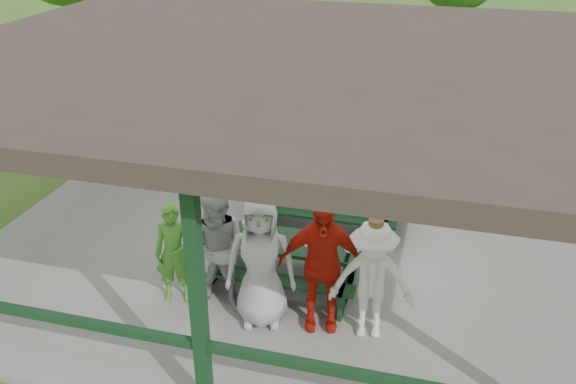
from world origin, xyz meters
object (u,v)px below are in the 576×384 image
(contestant_grey_mid, at_px, (261,261))
(contestant_red, at_px, (321,264))
(contestant_green, at_px, (174,253))
(spectator_grey, at_px, (410,172))
(contestant_white_fedora, at_px, (372,281))
(pickup_truck, at_px, (493,82))
(spectator_lblue, at_px, (297,163))
(picnic_table_far, at_px, (327,198))
(picnic_table_near, at_px, (282,256))
(spectator_blue, at_px, (229,135))
(farm_trailer, at_px, (232,67))
(contestant_grey_left, at_px, (220,253))

(contestant_grey_mid, bearing_deg, contestant_red, -3.64)
(contestant_green, bearing_deg, spectator_grey, 34.22)
(spectator_grey, bearing_deg, contestant_grey_mid, 69.25)
(contestant_grey_mid, bearing_deg, contestant_white_fedora, -9.66)
(contestant_red, relative_size, pickup_truck, 0.34)
(contestant_grey_mid, relative_size, spectator_lblue, 1.34)
(spectator_grey, bearing_deg, pickup_truck, -101.81)
(picnic_table_far, bearing_deg, pickup_truck, 68.25)
(picnic_table_near, height_order, spectator_grey, spectator_grey)
(picnic_table_far, xyz_separation_m, contestant_grey_mid, (-0.29, -2.93, 0.48))
(picnic_table_far, xyz_separation_m, contestant_white_fedora, (1.16, -2.84, 0.37))
(spectator_blue, height_order, farm_trailer, spectator_blue)
(contestant_grey_left, height_order, contestant_white_fedora, contestant_grey_left)
(picnic_table_far, bearing_deg, picnic_table_near, -97.65)
(spectator_blue, relative_size, spectator_grey, 1.31)
(contestant_green, xyz_separation_m, spectator_blue, (-0.65, 4.02, 0.20))
(contestant_white_fedora, relative_size, spectator_lblue, 1.22)
(picnic_table_far, height_order, contestant_grey_left, contestant_grey_left)
(contestant_red, distance_m, spectator_blue, 4.90)
(contestant_green, distance_m, spectator_blue, 4.08)
(contestant_grey_left, bearing_deg, pickup_truck, 68.21)
(contestant_grey_left, xyz_separation_m, spectator_blue, (-1.36, 4.09, 0.04))
(contestant_grey_left, bearing_deg, picnic_table_far, 71.23)
(picnic_table_near, height_order, contestant_grey_mid, contestant_grey_mid)
(picnic_table_near, bearing_deg, farm_trailer, 113.97)
(contestant_red, relative_size, spectator_lblue, 1.34)
(spectator_grey, bearing_deg, contestant_white_fedora, 89.58)
(picnic_table_far, bearing_deg, spectator_blue, 150.88)
(contestant_grey_mid, xyz_separation_m, spectator_grey, (1.63, 3.84, -0.22))
(contestant_grey_mid, distance_m, spectator_lblue, 3.81)
(contestant_grey_left, height_order, contestant_red, contestant_red)
(contestant_white_fedora, relative_size, spectator_grey, 1.18)
(contestant_white_fedora, distance_m, farm_trailer, 11.69)
(contestant_green, xyz_separation_m, spectator_lblue, (0.86, 3.60, -0.04))
(picnic_table_far, xyz_separation_m, contestant_green, (-1.62, -2.76, 0.29))
(contestant_grey_left, relative_size, spectator_grey, 1.25)
(contestant_white_fedora, distance_m, spectator_grey, 3.75)
(contestant_red, bearing_deg, spectator_lblue, 96.42)
(spectator_grey, bearing_deg, spectator_lblue, 4.15)
(contestant_grey_mid, bearing_deg, spectator_blue, 101.78)
(contestant_red, relative_size, spectator_blue, 0.99)
(picnic_table_near, relative_size, spectator_lblue, 1.66)
(contestant_green, height_order, spectator_grey, contestant_green)
(spectator_lblue, bearing_deg, picnic_table_far, 134.76)
(contestant_green, bearing_deg, spectator_blue, 82.15)
(picnic_table_far, relative_size, contestant_grey_left, 1.38)
(contestant_green, distance_m, pickup_truck, 11.18)
(picnic_table_near, bearing_deg, contestant_white_fedora, -30.29)
(picnic_table_far, relative_size, contestant_grey_mid, 1.33)
(contestant_grey_left, bearing_deg, contestant_white_fedora, -1.23)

